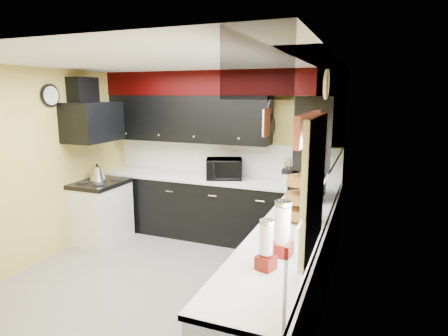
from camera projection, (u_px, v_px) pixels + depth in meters
name	position (u px, v px, depth m)	size (l,w,h in m)	color
ground	(165.00, 282.00, 4.39)	(3.60, 3.60, 0.00)	gray
wall_back	(222.00, 154.00, 5.79)	(3.60, 0.06, 2.50)	#E0C666
wall_right	(328.00, 194.00, 3.50)	(0.06, 3.60, 2.50)	#E0C666
wall_left	(40.00, 167.00, 4.80)	(0.06, 3.60, 2.50)	#E0C666
ceiling	(157.00, 62.00, 3.90)	(3.60, 3.60, 0.06)	white
cab_back	(215.00, 209.00, 5.67)	(3.60, 0.60, 0.90)	black
cab_right	(287.00, 282.00, 3.49)	(0.60, 3.00, 0.90)	black
counter_back	(214.00, 179.00, 5.58)	(3.62, 0.64, 0.04)	white
counter_right	(289.00, 234.00, 3.40)	(0.64, 3.02, 0.04)	white
splash_back	(222.00, 158.00, 5.79)	(3.60, 0.02, 0.50)	white
splash_right	(327.00, 201.00, 3.51)	(0.02, 3.60, 0.50)	white
upper_back	(187.00, 119.00, 5.70)	(2.60, 0.35, 0.70)	black
upper_right	(324.00, 127.00, 4.27)	(0.35, 1.80, 0.70)	black
soffit_back	(217.00, 83.00, 5.41)	(3.60, 0.36, 0.35)	black
soffit_right	(311.00, 76.00, 3.19)	(0.36, 3.24, 0.35)	black
stove	(102.00, 214.00, 5.53)	(0.60, 0.75, 0.86)	white
cooktop	(100.00, 183.00, 5.44)	(0.62, 0.77, 0.06)	black
hood	(93.00, 122.00, 5.28)	(0.50, 0.78, 0.55)	black
hood_duct	(83.00, 92.00, 5.25)	(0.24, 0.40, 0.40)	black
window	(314.00, 185.00, 2.62)	(0.03, 0.86, 0.96)	white
valance	(309.00, 127.00, 2.56)	(0.04, 0.88, 0.20)	red
pan_top	(271.00, 107.00, 5.12)	(0.03, 0.22, 0.40)	black
pan_mid	(268.00, 126.00, 5.05)	(0.03, 0.28, 0.46)	black
pan_low	(272.00, 126.00, 5.29)	(0.03, 0.24, 0.42)	black
cut_board	(266.00, 123.00, 4.92)	(0.03, 0.26, 0.35)	white
baskets	(299.00, 197.00, 3.66)	(0.27, 0.27, 0.50)	brown
clock	(50.00, 96.00, 4.84)	(0.03, 0.30, 0.30)	black
deco_plate	(326.00, 84.00, 2.99)	(0.03, 0.24, 0.24)	white
toaster_oven	(224.00, 169.00, 5.50)	(0.51, 0.43, 0.30)	black
microwave	(308.00, 185.00, 4.53)	(0.55, 0.37, 0.30)	black
utensil_crock	(287.00, 179.00, 5.15)	(0.14, 0.14, 0.15)	white
knife_block	(288.00, 176.00, 5.18)	(0.11, 0.15, 0.23)	black
kettle	(98.00, 173.00, 5.49)	(0.23, 0.23, 0.20)	#A4A5A9
dispenser_a	(266.00, 248.00, 2.65)	(0.12, 0.12, 0.33)	#5B1206
dispenser_b	(282.00, 230.00, 2.88)	(0.15, 0.15, 0.42)	#681205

